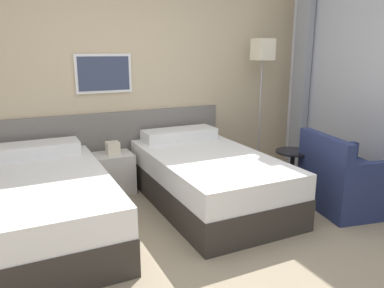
{
  "coord_description": "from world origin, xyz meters",
  "views": [
    {
      "loc": [
        -1.44,
        -2.21,
        1.6
      ],
      "look_at": [
        0.13,
        1.04,
        0.69
      ],
      "focal_mm": 35.0,
      "sensor_mm": 36.0,
      "label": 1
    }
  ],
  "objects_px": {
    "bed_near_window": "(207,178)",
    "nightstand": "(114,172)",
    "floor_lamp": "(262,62)",
    "side_table": "(292,165)",
    "bed_near_door": "(44,205)",
    "armchair": "(347,183)"
  },
  "relations": [
    {
      "from": "bed_near_window",
      "to": "nightstand",
      "type": "bearing_deg",
      "value": 137.67
    },
    {
      "from": "nightstand",
      "to": "floor_lamp",
      "type": "height_order",
      "value": "floor_lamp"
    },
    {
      "from": "floor_lamp",
      "to": "side_table",
      "type": "distance_m",
      "value": 1.41
    },
    {
      "from": "bed_near_door",
      "to": "side_table",
      "type": "distance_m",
      "value": 2.61
    },
    {
      "from": "bed_near_window",
      "to": "side_table",
      "type": "xyz_separation_m",
      "value": [
        0.97,
        -0.2,
        0.07
      ]
    },
    {
      "from": "nightstand",
      "to": "bed_near_window",
      "type": "bearing_deg",
      "value": -42.33
    },
    {
      "from": "bed_near_door",
      "to": "side_table",
      "type": "relative_size",
      "value": 3.85
    },
    {
      "from": "bed_near_door",
      "to": "nightstand",
      "type": "xyz_separation_m",
      "value": [
        0.82,
        0.75,
        -0.04
      ]
    },
    {
      "from": "bed_near_door",
      "to": "armchair",
      "type": "relative_size",
      "value": 2.09
    },
    {
      "from": "nightstand",
      "to": "bed_near_door",
      "type": "bearing_deg",
      "value": -137.67
    },
    {
      "from": "armchair",
      "to": "side_table",
      "type": "bearing_deg",
      "value": 38.36
    },
    {
      "from": "side_table",
      "to": "armchair",
      "type": "bearing_deg",
      "value": -63.2
    },
    {
      "from": "floor_lamp",
      "to": "armchair",
      "type": "relative_size",
      "value": 1.85
    },
    {
      "from": "nightstand",
      "to": "side_table",
      "type": "height_order",
      "value": "nightstand"
    },
    {
      "from": "bed_near_door",
      "to": "armchair",
      "type": "distance_m",
      "value": 2.97
    },
    {
      "from": "side_table",
      "to": "bed_near_window",
      "type": "bearing_deg",
      "value": 168.04
    },
    {
      "from": "nightstand",
      "to": "floor_lamp",
      "type": "distance_m",
      "value": 2.29
    },
    {
      "from": "bed_near_door",
      "to": "side_table",
      "type": "height_order",
      "value": "bed_near_door"
    },
    {
      "from": "nightstand",
      "to": "armchair",
      "type": "xyz_separation_m",
      "value": [
        2.06,
        -1.49,
        0.03
      ]
    },
    {
      "from": "floor_lamp",
      "to": "armchair",
      "type": "distance_m",
      "value": 1.84
    },
    {
      "from": "floor_lamp",
      "to": "bed_near_window",
      "type": "bearing_deg",
      "value": -149.78
    },
    {
      "from": "bed_near_door",
      "to": "nightstand",
      "type": "distance_m",
      "value": 1.11
    }
  ]
}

